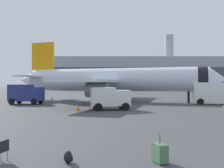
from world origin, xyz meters
TOP-DOWN VIEW (x-y plane):
  - airplane_at_gate at (0.12, 38.79)m, footprint 35.14×32.05m
  - service_truck at (-12.63, 33.54)m, footprint 5.02×3.00m
  - fuel_truck at (14.99, 33.33)m, footprint 6.39×3.81m
  - cargo_van at (-0.21, 25.44)m, footprint 4.69×3.01m
  - safety_cone_near at (-11.00, 42.61)m, footprint 0.44×0.44m
  - safety_cone_mid at (-3.78, 24.70)m, footprint 0.44×0.44m
  - safety_cone_far at (2.84, 45.06)m, footprint 0.44×0.44m
  - safety_cone_outer at (13.02, 25.58)m, footprint 0.44×0.44m
  - rolling_suitcase at (1.89, 6.32)m, footprint 0.59×0.74m
  - traveller_backpack at (-1.65, 6.29)m, footprint 0.36×0.40m
  - gate_chair at (-4.28, 6.44)m, footprint 0.59×0.59m
  - terminal_building at (12.48, 125.39)m, footprint 92.11×22.54m

SIDE VIEW (x-z plane):
  - traveller_backpack at x=-1.65m, z-range -0.01..0.47m
  - safety_cone_near at x=-11.00m, z-range -0.01..0.62m
  - safety_cone_far at x=2.84m, z-range -0.01..0.73m
  - safety_cone_outer at x=13.02m, z-range -0.01..0.75m
  - rolling_suitcase at x=1.89m, z-range -0.16..0.94m
  - safety_cone_mid at x=-3.78m, z-range -0.01..0.80m
  - gate_chair at x=-4.28m, z-range 0.07..0.93m
  - cargo_van at x=-0.21m, z-range 0.15..2.75m
  - service_truck at x=-12.63m, z-range 0.16..3.05m
  - fuel_truck at x=14.99m, z-range 0.17..3.37m
  - airplane_at_gate at x=0.12m, z-range -1.59..8.91m
  - terminal_building at x=12.48m, z-range -5.90..21.84m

